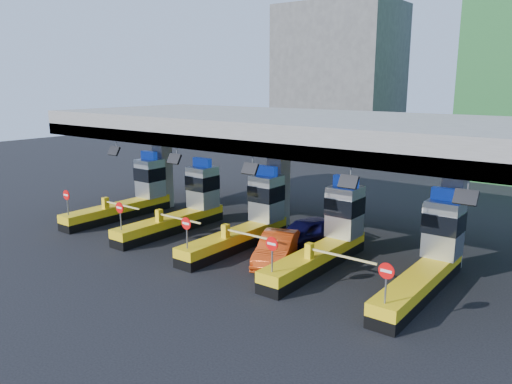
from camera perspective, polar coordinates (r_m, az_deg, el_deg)
The scene contains 10 objects.
ground at distance 27.83m, azimuth -1.03°, elevation -5.97°, with size 120.00×120.00×0.00m, color black.
toll_canopy at distance 28.83m, azimuth 2.50°, elevation 7.15°, with size 28.00×12.09×7.00m.
toll_lane_far_left at distance 34.53m, azimuth -13.86°, elevation -0.28°, with size 4.43×8.00×4.16m.
toll_lane_left at distance 30.87m, azimuth -8.01°, elevation -1.53°, with size 4.43×8.00×4.16m.
toll_lane_center at distance 27.63m, azimuth -0.68°, elevation -3.07°, with size 4.43×8.00×4.16m.
toll_lane_right at distance 24.98m, azimuth 8.41°, elevation -4.91°, with size 4.43×8.00×4.16m.
toll_lane_far_right at distance 23.12m, azimuth 19.37°, elevation -6.94°, with size 4.43×8.00×4.16m.
bg_building_concrete at distance 64.32m, azimuth 9.40°, elevation 12.48°, with size 14.00×10.00×18.00m, color #4C4C49.
van at distance 27.19m, azimuth 5.84°, elevation -4.66°, with size 1.94×4.83×1.65m, color black.
red_car at distance 24.87m, azimuth 2.48°, elevation -6.43°, with size 1.59×4.55×1.50m, color #C53A0F.
Camera 1 is at (16.44, -20.66, 8.80)m, focal length 35.00 mm.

